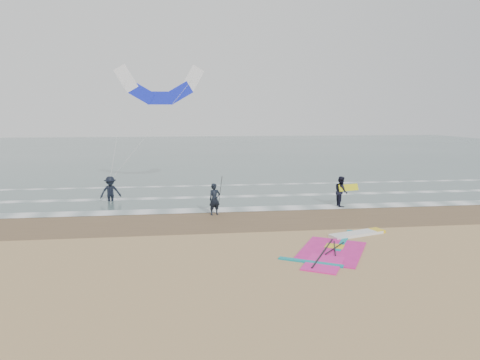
{
  "coord_description": "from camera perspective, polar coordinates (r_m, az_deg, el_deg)",
  "views": [
    {
      "loc": [
        -3.93,
        -15.19,
        5.35
      ],
      "look_at": [
        -1.35,
        5.0,
        2.2
      ],
      "focal_mm": 32.0,
      "sensor_mm": 36.0,
      "label": 1
    }
  ],
  "objects": [
    {
      "name": "ground",
      "position": [
        16.58,
        6.94,
        -10.1
      ],
      "size": [
        120.0,
        120.0,
        0.0
      ],
      "primitive_type": "plane",
      "color": "tan",
      "rests_on": "ground"
    },
    {
      "name": "wet_sand_band",
      "position": [
        22.21,
        3.15,
        -5.15
      ],
      "size": [
        120.0,
        5.0,
        0.01
      ],
      "primitive_type": "cube",
      "color": "brown",
      "rests_on": "ground"
    },
    {
      "name": "surf_kite",
      "position": [
        31.06,
        -10.64,
        11.9
      ],
      "size": [
        6.25,
        4.49,
        7.45
      ],
      "color": "white",
      "rests_on": "ground"
    },
    {
      "name": "carried_kiteboard",
      "position": [
        25.57,
        14.27,
        -0.98
      ],
      "size": [
        1.3,
        0.51,
        0.39
      ],
      "color": "yellow",
      "rests_on": "ground"
    },
    {
      "name": "person_standing",
      "position": [
        22.83,
        -3.41,
        -2.59
      ],
      "size": [
        0.72,
        0.59,
        1.7
      ],
      "primitive_type": "imported",
      "rotation": [
        0.0,
        0.0,
        0.34
      ],
      "color": "black",
      "rests_on": "ground"
    },
    {
      "name": "foam_waterline",
      "position": [
        26.47,
        1.42,
        -2.8
      ],
      "size": [
        120.0,
        9.15,
        0.02
      ],
      "color": "white",
      "rests_on": "ground"
    },
    {
      "name": "sea_water",
      "position": [
        63.54,
        -3.71,
        3.97
      ],
      "size": [
        120.0,
        80.0,
        0.02
      ],
      "primitive_type": "cube",
      "color": "#47605E",
      "rests_on": "ground"
    },
    {
      "name": "person_wading",
      "position": [
        27.32,
        -16.91,
        -0.82
      ],
      "size": [
        1.41,
        1.07,
        1.93
      ],
      "primitive_type": "imported",
      "rotation": [
        0.0,
        0.0,
        0.31
      ],
      "color": "black",
      "rests_on": "ground"
    },
    {
      "name": "person_walking",
      "position": [
        25.56,
        13.33,
        -1.49
      ],
      "size": [
        0.72,
        0.9,
        1.78
      ],
      "primitive_type": "imported",
      "rotation": [
        0.0,
        0.0,
        1.51
      ],
      "color": "black",
      "rests_on": "ground"
    },
    {
      "name": "held_pole",
      "position": [
        22.78,
        -2.66,
        -1.59
      ],
      "size": [
        0.17,
        0.86,
        1.82
      ],
      "color": "black",
      "rests_on": "ground"
    },
    {
      "name": "windsurf_rig",
      "position": [
        18.04,
        13.21,
        -8.58
      ],
      "size": [
        5.6,
        5.3,
        0.13
      ],
      "color": "white",
      "rests_on": "ground"
    }
  ]
}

